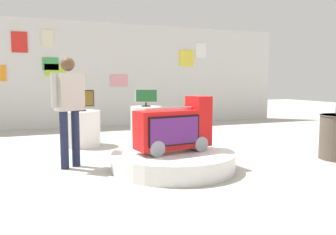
% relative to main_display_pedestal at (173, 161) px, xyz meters
% --- Properties ---
extents(ground_plane, '(30.00, 30.00, 0.00)m').
position_rel_main_display_pedestal_xyz_m(ground_plane, '(0.26, 0.39, -0.13)').
color(ground_plane, '#B2ADA3').
extents(back_wall_display, '(10.84, 0.13, 2.93)m').
position_rel_main_display_pedestal_xyz_m(back_wall_display, '(0.25, 5.31, 1.34)').
color(back_wall_display, silver).
rests_on(back_wall_display, ground).
extents(main_display_pedestal, '(1.79, 1.79, 0.26)m').
position_rel_main_display_pedestal_xyz_m(main_display_pedestal, '(0.00, 0.00, 0.00)').
color(main_display_pedestal, silver).
rests_on(main_display_pedestal, ground).
extents(novelty_firetruck_tv, '(1.17, 0.55, 0.80)m').
position_rel_main_display_pedestal_xyz_m(novelty_firetruck_tv, '(0.02, -0.00, 0.46)').
color(novelty_firetruck_tv, gray).
rests_on(novelty_firetruck_tv, main_display_pedestal).
extents(display_pedestal_left_rear, '(0.73, 0.73, 0.70)m').
position_rel_main_display_pedestal_xyz_m(display_pedestal_left_rear, '(0.57, 3.08, 0.22)').
color(display_pedestal_left_rear, silver).
rests_on(display_pedestal_left_rear, ground).
extents(tv_on_left_rear, '(0.51, 0.21, 0.40)m').
position_rel_main_display_pedestal_xyz_m(tv_on_left_rear, '(0.57, 3.07, 0.79)').
color(tv_on_left_rear, black).
rests_on(tv_on_left_rear, display_pedestal_left_rear).
extents(display_pedestal_center_rear, '(0.77, 0.77, 0.70)m').
position_rel_main_display_pedestal_xyz_m(display_pedestal_center_rear, '(-1.02, 2.39, 0.22)').
color(display_pedestal_center_rear, silver).
rests_on(display_pedestal_center_rear, ground).
extents(tv_on_center_rear, '(0.53, 0.22, 0.41)m').
position_rel_main_display_pedestal_xyz_m(tv_on_center_rear, '(-1.01, 2.38, 0.79)').
color(tv_on_center_rear, black).
rests_on(tv_on_center_rear, display_pedestal_center_rear).
extents(shopper_browsing_near_truck, '(0.50, 0.36, 1.63)m').
position_rel_main_display_pedestal_xyz_m(shopper_browsing_near_truck, '(-1.39, 0.65, 0.82)').
color(shopper_browsing_near_truck, '#1E233F').
rests_on(shopper_browsing_near_truck, ground).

